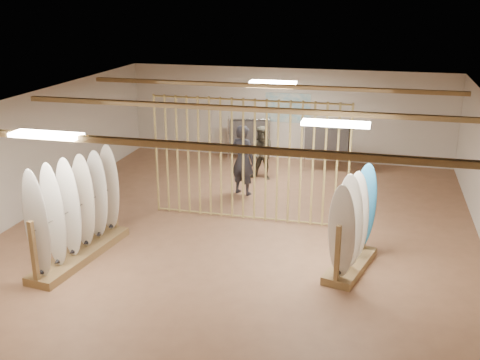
% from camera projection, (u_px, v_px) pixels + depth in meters
% --- Properties ---
extents(floor, '(12.00, 12.00, 0.00)m').
position_uv_depth(floor, '(240.00, 232.00, 12.17)').
color(floor, '#906445').
rests_on(floor, ground).
extents(ceiling, '(12.00, 12.00, 0.00)m').
position_uv_depth(ceiling, '(240.00, 105.00, 11.29)').
color(ceiling, gray).
rests_on(ceiling, ground).
extents(wall_back, '(12.00, 0.00, 12.00)m').
position_uv_depth(wall_back, '(288.00, 114.00, 17.25)').
color(wall_back, beige).
rests_on(wall_back, ground).
extents(wall_front, '(12.00, 0.00, 12.00)m').
position_uv_depth(wall_front, '(108.00, 329.00, 6.21)').
color(wall_front, beige).
rests_on(wall_front, ground).
extents(wall_left, '(0.00, 12.00, 12.00)m').
position_uv_depth(wall_left, '(29.00, 155.00, 12.89)').
color(wall_left, beige).
rests_on(wall_left, ground).
extents(ceiling_slats, '(9.50, 6.12, 0.10)m').
position_uv_depth(ceiling_slats, '(240.00, 109.00, 11.31)').
color(ceiling_slats, olive).
rests_on(ceiling_slats, ground).
extents(light_panels, '(1.20, 0.35, 0.06)m').
position_uv_depth(light_panels, '(240.00, 108.00, 11.30)').
color(light_panels, white).
rests_on(light_panels, ground).
extents(bamboo_partition, '(4.45, 0.05, 2.78)m').
position_uv_depth(bamboo_partition, '(249.00, 160.00, 12.46)').
color(bamboo_partition, tan).
rests_on(bamboo_partition, ground).
extents(poster, '(1.40, 0.03, 0.90)m').
position_uv_depth(poster, '(288.00, 108.00, 17.17)').
color(poster, teal).
rests_on(poster, ground).
extents(rack_left, '(0.87, 2.67, 2.11)m').
position_uv_depth(rack_left, '(78.00, 224.00, 10.78)').
color(rack_left, olive).
rests_on(rack_left, floor).
extents(rack_right, '(0.95, 1.77, 1.97)m').
position_uv_depth(rack_right, '(352.00, 237.00, 10.35)').
color(rack_right, olive).
rests_on(rack_right, floor).
extents(clothing_rack_a, '(1.24, 0.54, 1.35)m').
position_uv_depth(clothing_rack_a, '(249.00, 133.00, 17.11)').
color(clothing_rack_a, silver).
rests_on(clothing_rack_a, floor).
extents(clothing_rack_b, '(1.34, 0.41, 1.43)m').
position_uv_depth(clothing_rack_b, '(327.00, 141.00, 16.03)').
color(clothing_rack_b, silver).
rests_on(clothing_rack_b, floor).
extents(shopper_a, '(0.87, 0.72, 2.07)m').
position_uv_depth(shopper_a, '(243.00, 155.00, 14.21)').
color(shopper_a, '#282830').
rests_on(shopper_a, floor).
extents(shopper_b, '(0.88, 0.72, 1.70)m').
position_uv_depth(shopper_b, '(263.00, 149.00, 15.43)').
color(shopper_b, '#38362B').
rests_on(shopper_b, floor).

